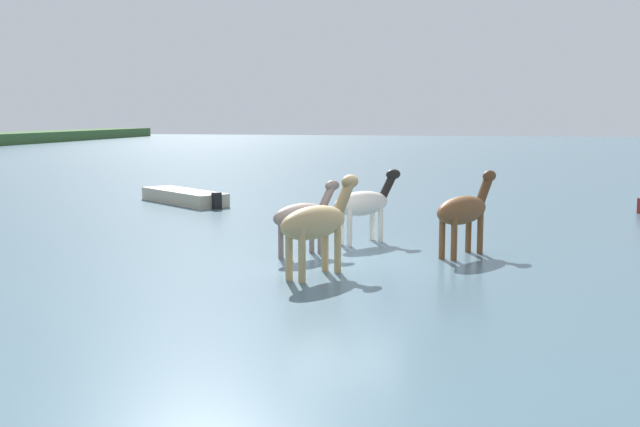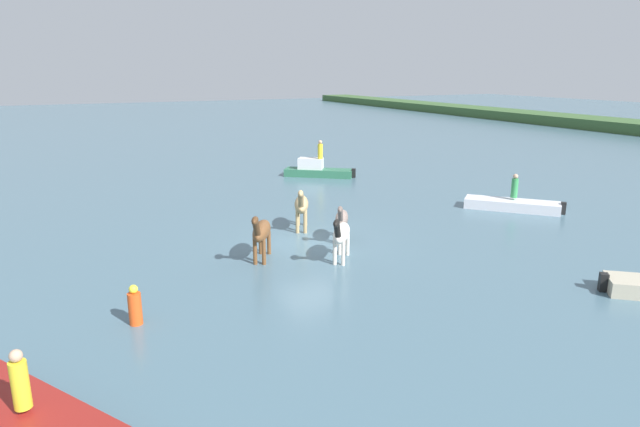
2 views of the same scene
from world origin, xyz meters
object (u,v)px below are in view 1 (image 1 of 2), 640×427
(horse_rear_stallion, at_px, (464,210))
(boat_skiff_near, at_px, (184,199))
(horse_pinto_flank, at_px, (364,204))
(horse_chestnut_trailing, at_px, (317,222))
(horse_gray_outer, at_px, (303,216))

(horse_rear_stallion, xyz_separation_m, boat_skiff_near, (8.81, 10.36, -0.90))
(horse_pinto_flank, xyz_separation_m, boat_skiff_near, (7.48, 7.81, -0.85))
(horse_pinto_flank, bearing_deg, horse_chestnut_trailing, -147.63)
(horse_pinto_flank, relative_size, horse_chestnut_trailing, 0.85)
(horse_rear_stallion, bearing_deg, horse_gray_outer, 130.70)
(horse_gray_outer, bearing_deg, boat_skiff_near, 66.57)
(horse_gray_outer, relative_size, horse_chestnut_trailing, 0.82)
(horse_chestnut_trailing, height_order, horse_rear_stallion, horse_chestnut_trailing)
(horse_chestnut_trailing, bearing_deg, horse_pinto_flank, 20.65)
(horse_gray_outer, bearing_deg, horse_rear_stallion, -47.29)
(horse_rear_stallion, bearing_deg, horse_pinto_flank, 91.86)
(horse_pinto_flank, relative_size, horse_gray_outer, 1.04)
(horse_gray_outer, bearing_deg, horse_pinto_flank, 3.09)
(horse_pinto_flank, height_order, boat_skiff_near, horse_pinto_flank)
(horse_rear_stallion, relative_size, boat_skiff_near, 0.57)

